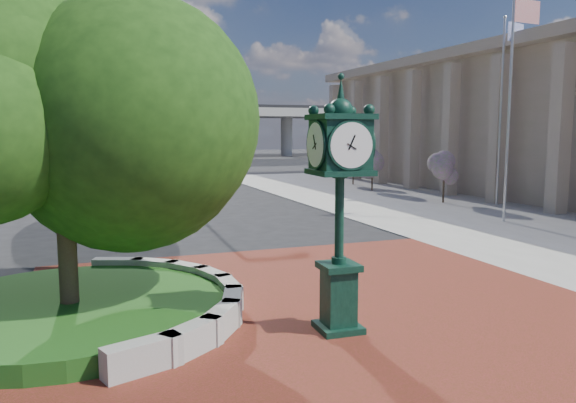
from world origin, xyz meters
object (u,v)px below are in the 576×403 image
at_px(parked_car, 161,166).
at_px(street_lamp_far, 93,115).
at_px(flagpole_b, 501,110).
at_px(flagpole_a, 509,106).
at_px(street_lamp_near, 169,104).
at_px(post_clock, 340,196).

xyz_separation_m(parked_car, street_lamp_far, (-5.39, 3.25, 4.45)).
bearing_deg(street_lamp_far, parked_car, -31.06).
bearing_deg(flagpole_b, street_lamp_far, 121.90).
bearing_deg(flagpole_a, parked_car, 107.64).
bearing_deg(street_lamp_near, post_clock, -92.25).
bearing_deg(parked_car, post_clock, -89.61).
bearing_deg(flagpole_b, flagpole_a, -127.43).
height_order(post_clock, street_lamp_near, street_lamp_near).
bearing_deg(street_lamp_near, street_lamp_far, 106.22).
xyz_separation_m(post_clock, street_lamp_near, (1.11, 28.27, 2.94)).
bearing_deg(post_clock, flagpole_b, 41.80).
height_order(post_clock, flagpole_a, flagpole_a).
bearing_deg(street_lamp_near, flagpole_b, -45.88).
height_order(street_lamp_near, street_lamp_far, street_lamp_near).
xyz_separation_m(post_clock, street_lamp_far, (-3.34, 43.57, 2.62)).
distance_m(flagpole_a, flagpole_b, 5.52).
bearing_deg(flagpole_b, parked_car, 116.38).
relative_size(flagpole_b, street_lamp_near, 1.00).
bearing_deg(street_lamp_far, post_clock, -85.62).
relative_size(post_clock, parked_car, 1.07).
bearing_deg(street_lamp_far, flagpole_b, -58.10).
height_order(post_clock, flagpole_b, flagpole_b).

